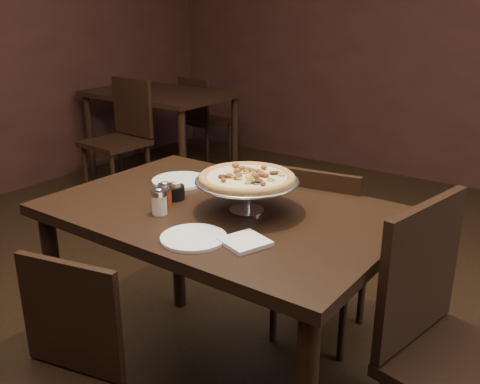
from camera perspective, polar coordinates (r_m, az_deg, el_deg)
The scene contains 16 objects.
room at distance 1.92m, azimuth -3.91°, elevation 13.94°, with size 6.04×7.04×2.84m.
dining_table at distance 2.12m, azimuth -1.89°, elevation -4.40°, with size 1.35×0.90×0.84m.
background_table at distance 5.07m, azimuth -8.51°, elevation 9.33°, with size 1.31×0.87×0.82m.
pizza_stand at distance 2.00m, azimuth 0.74°, elevation 1.46°, with size 0.39×0.39×0.16m.
parmesan_shaker at distance 2.02m, azimuth -8.61°, elevation -1.02°, with size 0.06×0.06×0.10m.
pepper_flake_shaker at distance 2.11m, azimuth -8.01°, elevation -0.19°, with size 0.06×0.06×0.10m.
packet_caddy at distance 2.18m, azimuth -7.11°, elevation 0.03°, with size 0.09×0.09×0.07m.
napkin_stack at distance 1.77m, azimuth 0.53°, elevation -5.34°, with size 0.14×0.14×0.01m, color white.
plate_left at distance 2.39m, azimuth -6.42°, elevation 1.22°, with size 0.25×0.25×0.01m, color white.
plate_near at distance 1.81m, azimuth -4.97°, elevation -4.89°, with size 0.23×0.23×0.01m, color white.
serving_spatula at distance 1.92m, azimuth 3.39°, elevation 0.54°, with size 0.18×0.18×0.03m.
chair_far at distance 2.55m, azimuth 8.24°, elevation -5.95°, with size 0.49×0.49×0.91m.
chair_near at distance 1.91m, azimuth -19.24°, elevation -18.46°, with size 0.46×0.46×0.82m.
chair_side at distance 1.93m, azimuth 21.52°, elevation -14.74°, with size 0.55×0.55×1.00m.
bg_chair_far at distance 5.59m, azimuth -4.07°, elevation 8.04°, with size 0.45×0.45×0.88m.
bg_chair_near at distance 4.66m, azimuth -12.49°, elevation 6.11°, with size 0.49×0.49×0.99m.
Camera 1 is at (1.28, -1.45, 1.59)m, focal length 40.00 mm.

